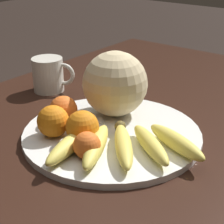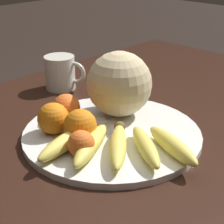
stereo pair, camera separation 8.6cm
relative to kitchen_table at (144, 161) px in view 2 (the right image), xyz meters
The scene contains 10 objects.
kitchen_table is the anchor object (origin of this frame).
fruit_bowl 0.12m from the kitchen_table, 144.63° to the left, with size 0.42×0.42×0.02m.
melon 0.20m from the kitchen_table, 81.93° to the left, with size 0.17×0.17×0.17m.
banana_bunch 0.17m from the kitchen_table, 167.67° to the right, with size 0.29×0.30×0.04m.
orange_front_left 0.24m from the kitchen_table, 121.66° to the left, with size 0.07×0.07×0.07m.
orange_front_right 0.25m from the kitchen_table, 139.88° to the left, with size 0.07×0.07×0.07m.
orange_mid_center 0.21m from the kitchen_table, 155.40° to the left, with size 0.07×0.07×0.07m.
orange_back_left 0.23m from the kitchen_table, behind, with size 0.06×0.06×0.06m.
produce_tag 0.17m from the kitchen_table, 120.21° to the left, with size 0.09×0.08×0.00m.
ceramic_mug 0.41m from the kitchen_table, 82.40° to the left, with size 0.09×0.13×0.10m.
Camera 2 is at (-0.63, -0.50, 1.14)m, focal length 60.00 mm.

